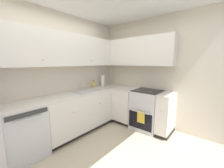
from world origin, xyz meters
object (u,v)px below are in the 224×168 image
object	(u,v)px
paper_towel_roll	(103,81)
soap_bottle	(94,84)
oven_range	(147,109)
dishwasher	(23,132)

from	to	relation	value
paper_towel_roll	soap_bottle	bearing A→B (deg)	176.39
soap_bottle	paper_towel_roll	distance (m)	0.32
oven_range	soap_bottle	distance (m)	1.47
soap_bottle	paper_towel_roll	bearing A→B (deg)	-3.61
soap_bottle	dishwasher	bearing A→B (deg)	-174.02
dishwasher	paper_towel_roll	size ratio (longest dim) A/B	2.42
dishwasher	oven_range	distance (m)	2.47
dishwasher	paper_towel_roll	xyz separation A→B (m)	(2.04, 0.16, 0.62)
dishwasher	paper_towel_roll	bearing A→B (deg)	4.50
soap_bottle	paper_towel_roll	size ratio (longest dim) A/B	0.54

